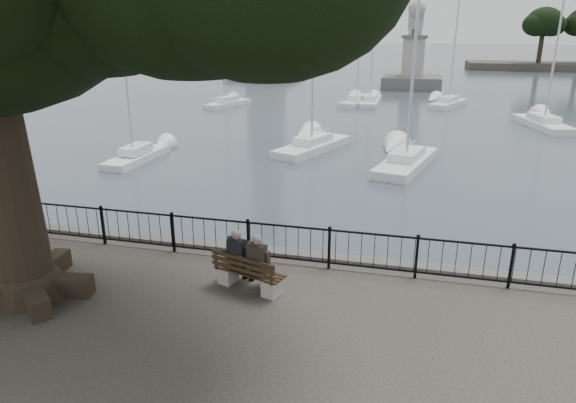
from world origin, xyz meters
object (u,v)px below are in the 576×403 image
(person_left, at_px, (241,259))
(person_right, at_px, (261,264))
(lion_monument, at_px, (413,67))
(bench, at_px, (248,277))

(person_left, xyz_separation_m, person_right, (0.51, -0.15, 0.00))
(person_left, distance_m, person_right, 0.53)
(person_left, bearing_deg, lion_monument, 86.76)
(person_left, xyz_separation_m, lion_monument, (2.76, 48.69, 0.66))
(bench, xyz_separation_m, person_right, (0.29, 0.01, 0.33))
(person_left, height_order, person_right, same)
(person_right, bearing_deg, bench, -177.85)
(bench, distance_m, person_left, 0.43)
(person_left, distance_m, lion_monument, 48.77)
(bench, relative_size, person_right, 1.25)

